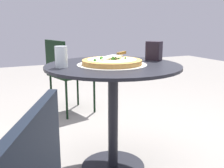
{
  "coord_description": "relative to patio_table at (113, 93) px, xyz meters",
  "views": [
    {
      "loc": [
        -1.54,
        0.72,
        1.01
      ],
      "look_at": [
        -0.01,
        0.01,
        0.62
      ],
      "focal_mm": 42.33,
      "sensor_mm": 36.0,
      "label": 1
    }
  ],
  "objects": [
    {
      "name": "drinking_cup",
      "position": [
        0.03,
        0.33,
        0.25
      ],
      "size": [
        0.08,
        0.08,
        0.13
      ],
      "primitive_type": "cylinder",
      "color": "white",
      "rests_on": "patio_table"
    },
    {
      "name": "patio_chair_far",
      "position": [
        1.29,
        -0.03,
        -0.06
      ],
      "size": [
        0.51,
        0.51,
        0.83
      ],
      "color": "black",
      "rests_on": "ground"
    },
    {
      "name": "napkin_dispenser",
      "position": [
        0.06,
        -0.36,
        0.26
      ],
      "size": [
        0.13,
        0.12,
        0.14
      ],
      "primitive_type": "cube",
      "rotation": [
        0.0,
        0.0,
        3.75
      ],
      "color": "black",
      "rests_on": "patio_table"
    },
    {
      "name": "pizza_on_tray",
      "position": [
        -0.01,
        0.01,
        0.21
      ],
      "size": [
        0.45,
        0.45,
        0.05
      ],
      "color": "silver",
      "rests_on": "patio_table"
    },
    {
      "name": "pizza_server",
      "position": [
        0.04,
        -0.06,
        0.25
      ],
      "size": [
        0.16,
        0.2,
        0.02
      ],
      "color": "silver",
      "rests_on": "pizza_on_tray"
    },
    {
      "name": "patio_table",
      "position": [
        0.0,
        0.0,
        0.0
      ],
      "size": [
        0.89,
        0.89,
        0.74
      ],
      "color": "black",
      "rests_on": "ground"
    },
    {
      "name": "ground_plane",
      "position": [
        0.0,
        0.0,
        -0.56
      ],
      "size": [
        10.0,
        10.0,
        0.0
      ],
      "primitive_type": "plane",
      "color": "gray"
    }
  ]
}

